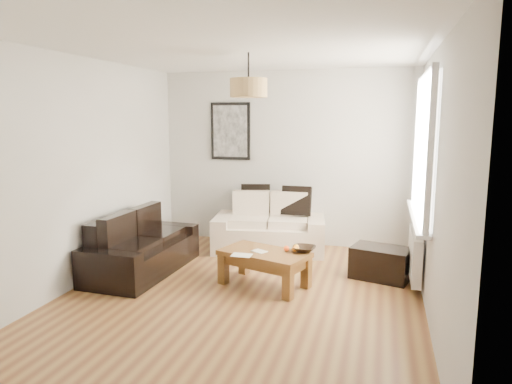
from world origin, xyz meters
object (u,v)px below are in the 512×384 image
(sofa_leather, at_px, (142,244))
(ottoman, at_px, (381,263))
(loveseat_cream, at_px, (269,224))
(coffee_table, at_px, (264,268))

(sofa_leather, distance_m, ottoman, 2.93)
(loveseat_cream, distance_m, sofa_leather, 1.87)
(loveseat_cream, bearing_deg, coffee_table, -87.21)
(coffee_table, xyz_separation_m, ottoman, (1.29, 0.60, -0.01))
(loveseat_cream, height_order, sofa_leather, loveseat_cream)
(coffee_table, distance_m, ottoman, 1.42)
(loveseat_cream, height_order, coffee_table, loveseat_cream)
(ottoman, bearing_deg, coffee_table, -154.86)
(loveseat_cream, relative_size, coffee_table, 1.58)
(loveseat_cream, distance_m, coffee_table, 1.45)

